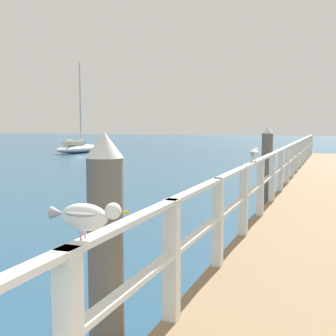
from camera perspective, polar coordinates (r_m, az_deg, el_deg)
The scene contains 7 objects.
pier_deck at distance 13.02m, azimuth 19.96°, elevation -3.20°, with size 2.56×26.61×0.53m, color #846B4C.
pier_railing at distance 12.98m, azimuth 14.79°, elevation 0.95°, with size 0.12×25.13×1.04m.
dock_piling_near at distance 3.64m, azimuth -7.81°, elevation -12.35°, with size 0.29×0.29×2.14m.
dock_piling_far at distance 11.80m, azimuth 12.33°, elevation 0.11°, with size 0.29×0.29×2.14m.
seagull_foreground at distance 2.50m, azimuth -10.34°, elevation -5.90°, with size 0.48×0.18×0.21m.
seagull_background at distance 7.62m, azimuth 10.83°, elevation 1.84°, with size 0.18×0.48×0.21m.
boat_1 at distance 34.09m, azimuth -11.19°, elevation 2.54°, with size 1.94×4.94×6.54m.
Camera 1 is at (0.07, 0.43, 2.20)m, focal length 48.41 mm.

